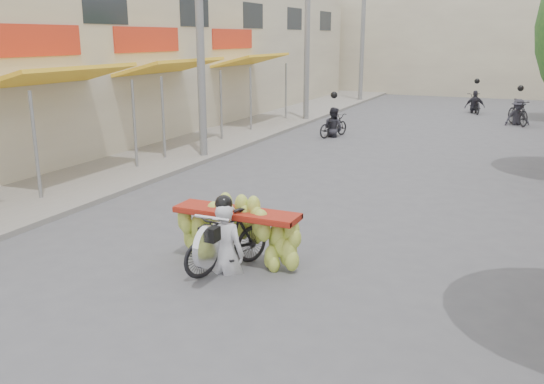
% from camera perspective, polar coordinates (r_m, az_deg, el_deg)
% --- Properties ---
extents(sidewalk_left, '(4.00, 60.00, 0.12)m').
position_cam_1_polar(sidewalk_left, '(21.50, -6.37, 5.32)').
color(sidewalk_left, gray).
rests_on(sidewalk_left, ground).
extents(shophouse_row_left, '(9.77, 40.00, 6.00)m').
position_cam_1_polar(shophouse_row_left, '(23.34, -18.81, 12.66)').
color(shophouse_row_left, '#BDB295').
rests_on(shophouse_row_left, ground).
extents(far_building, '(20.00, 6.00, 7.00)m').
position_cam_1_polar(far_building, '(41.43, 19.44, 14.05)').
color(far_building, '#BDB295').
rests_on(far_building, ground).
extents(utility_pole_mid, '(0.60, 0.24, 8.00)m').
position_cam_1_polar(utility_pole_mid, '(17.79, -7.18, 16.10)').
color(utility_pole_mid, slate).
rests_on(utility_pole_mid, ground).
extents(utility_pole_far, '(0.60, 0.24, 8.00)m').
position_cam_1_polar(utility_pole_far, '(25.93, 3.51, 15.85)').
color(utility_pole_far, slate).
rests_on(utility_pole_far, ground).
extents(utility_pole_back, '(0.60, 0.24, 8.00)m').
position_cam_1_polar(utility_pole_back, '(34.50, 8.98, 15.52)').
color(utility_pole_back, slate).
rests_on(utility_pole_back, ground).
extents(banana_motorbike, '(2.20, 1.86, 2.17)m').
position_cam_1_polar(banana_motorbike, '(9.39, -4.16, -3.37)').
color(banana_motorbike, black).
rests_on(banana_motorbike, ground).
extents(bg_motorbike_a, '(1.03, 1.63, 1.95)m').
position_cam_1_polar(bg_motorbike_a, '(22.06, 6.11, 7.41)').
color(bg_motorbike_a, black).
rests_on(bg_motorbike_a, ground).
extents(bg_motorbike_b, '(1.32, 1.95, 1.95)m').
position_cam_1_polar(bg_motorbike_b, '(26.98, 23.24, 7.82)').
color(bg_motorbike_b, black).
rests_on(bg_motorbike_b, ground).
extents(bg_motorbike_c, '(1.10, 1.78, 1.95)m').
position_cam_1_polar(bg_motorbike_c, '(30.58, 19.52, 8.83)').
color(bg_motorbike_c, black).
rests_on(bg_motorbike_c, ground).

